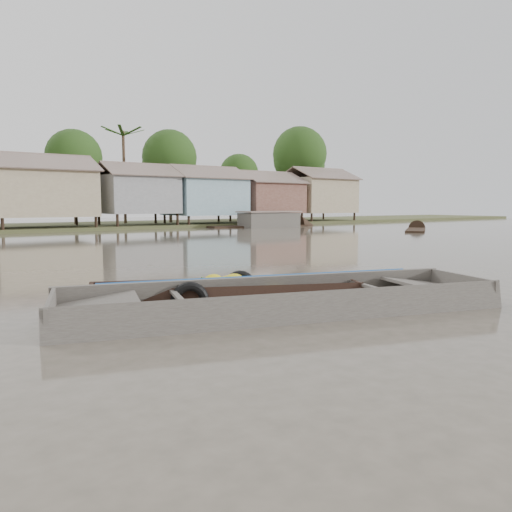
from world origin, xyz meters
TOP-DOWN VIEW (x-y plane):
  - ground at (0.00, 0.00)m, footprint 120.00×120.00m
  - riverbank at (3.03, 31.86)m, footprint 120.00×12.47m
  - banana_boat at (-0.59, 0.52)m, footprint 5.34×3.35m
  - viewer_boat at (-0.19, -0.91)m, footprint 8.09×4.23m
  - distant_boats at (13.28, 24.34)m, footprint 46.23×15.47m

SIDE VIEW (x-z plane):
  - ground at x=0.00m, z-range 0.00..0.00m
  - viewer_boat at x=-0.19m, z-range -0.25..0.38m
  - banana_boat at x=-0.59m, z-range -0.24..0.52m
  - distant_boats at x=13.28m, z-range -0.46..0.92m
  - riverbank at x=3.03m, z-range -2.04..8.18m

